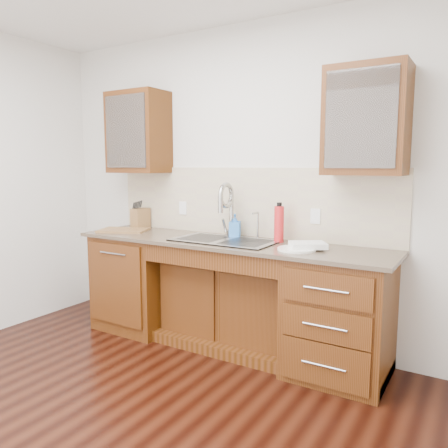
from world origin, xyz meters
The scene contains 24 objects.
ground centered at (0.00, 0.00, -0.05)m, with size 4.00×3.50×0.10m, color black.
wall_back centered at (0.00, 1.80, 1.35)m, with size 4.00×0.10×2.70m, color silver.
base_cabinet_left centered at (-0.95, 1.44, 0.44)m, with size 0.70×0.62×0.88m, color #593014.
base_cabinet_center centered at (0.00, 1.53, 0.35)m, with size 1.20×0.44×0.70m, color #593014.
base_cabinet_right centered at (0.95, 1.44, 0.44)m, with size 0.70×0.62×0.88m, color #593014.
countertop centered at (0.00, 1.43, 0.90)m, with size 2.70×0.65×0.03m, color #84705B.
backsplash centered at (0.00, 1.74, 1.21)m, with size 2.70×0.02×0.59m, color beige.
sink centered at (0.00, 1.41, 0.83)m, with size 0.84×0.46×0.19m, color #9E9EA5.
faucet centered at (-0.07, 1.64, 1.11)m, with size 0.04×0.04×0.40m, color #999993.
filter_tap centered at (0.18, 1.65, 1.03)m, with size 0.02×0.02×0.24m, color #999993.
upper_cabinet_left centered at (-1.05, 1.58, 1.83)m, with size 0.55×0.34×0.75m, color #593014.
upper_cabinet_right centered at (1.05, 1.58, 1.83)m, with size 0.55×0.34×0.75m, color #593014.
outlet_left centered at (-0.65, 1.73, 1.12)m, with size 0.08×0.01×0.12m, color white.
outlet_right centered at (0.65, 1.73, 1.12)m, with size 0.08×0.01×0.12m, color white.
soap_bottle centered at (-0.01, 1.60, 1.01)m, with size 0.09×0.09×0.20m, color blue.
water_bottle centered at (0.40, 1.59, 1.05)m, with size 0.08×0.08×0.29m, color red.
plate centered at (0.65, 1.34, 0.92)m, with size 0.28×0.28×0.02m, color white.
dish_towel centered at (0.71, 1.40, 0.95)m, with size 0.25×0.18×0.04m, color beige.
knife_block centered at (-1.10, 1.62, 1.01)m, with size 0.11×0.17×0.19m, color #967949.
cutting_board centered at (-1.08, 1.38, 0.92)m, with size 0.43×0.30×0.02m, color olive.
cup_left_a centered at (-1.16, 1.58, 1.77)m, with size 0.12×0.12×0.09m, color white.
cup_left_b centered at (-0.95, 1.58, 1.77)m, with size 0.10×0.10×0.09m, color silver.
cup_right_a centered at (1.00, 1.58, 1.78)m, with size 0.13×0.13×0.10m, color white.
cup_right_b centered at (1.10, 1.58, 1.77)m, with size 0.09×0.09×0.09m, color silver.
Camera 1 is at (1.81, -1.58, 1.52)m, focal length 35.00 mm.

